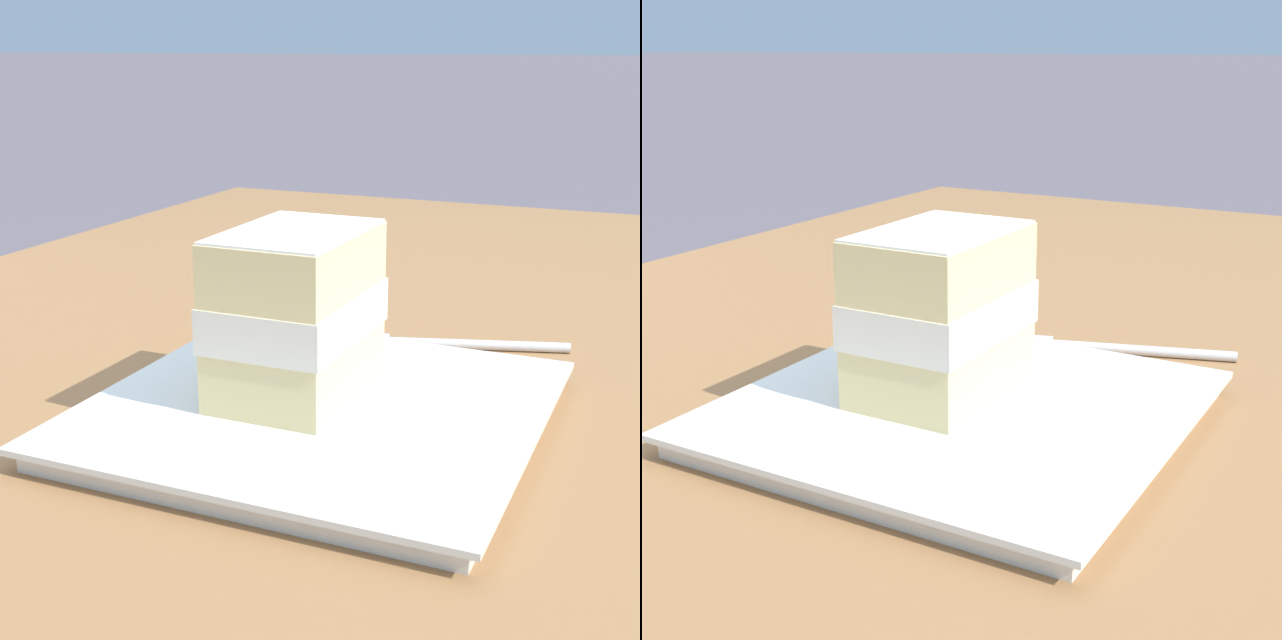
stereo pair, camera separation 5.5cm
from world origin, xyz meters
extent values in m
cylinder|color=olive|center=(-0.64, -0.47, 0.33)|extent=(0.07, 0.07, 0.67)
cube|color=olive|center=(0.00, 0.00, 0.69)|extent=(1.39, 1.06, 0.04)
cube|color=white|center=(0.15, -0.01, 0.71)|extent=(0.26, 0.26, 0.01)
cube|color=white|center=(0.15, -0.01, 0.72)|extent=(0.27, 0.27, 0.00)
cube|color=#EAD18C|center=(0.14, -0.03, 0.74)|extent=(0.11, 0.08, 0.04)
cube|color=white|center=(0.14, -0.03, 0.77)|extent=(0.12, 0.08, 0.03)
sphere|color=#B21923|center=(0.15, -0.07, 0.77)|extent=(0.02, 0.02, 0.02)
sphere|color=#B21923|center=(0.17, -0.07, 0.78)|extent=(0.02, 0.02, 0.02)
cube|color=#EAD18C|center=(0.14, -0.03, 0.81)|extent=(0.11, 0.08, 0.04)
cube|color=white|center=(0.14, -0.03, 0.83)|extent=(0.11, 0.08, 0.00)
cylinder|color=silver|center=(-0.04, 0.04, 0.71)|extent=(0.05, 0.14, 0.01)
cube|color=silver|center=(-0.01, -0.04, 0.71)|extent=(0.03, 0.04, 0.01)
camera|label=1|loc=(0.63, 0.19, 0.94)|focal=50.75mm
camera|label=2|loc=(0.60, 0.24, 0.94)|focal=50.75mm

